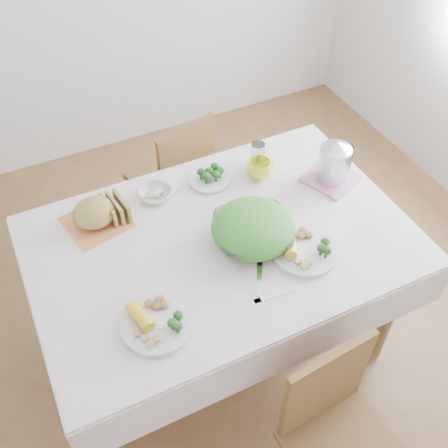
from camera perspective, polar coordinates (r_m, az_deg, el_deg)
name	(u,v)px	position (r m, az deg, el deg)	size (l,w,h in m)	color
floor	(222,341)	(2.70, -0.20, -12.57)	(3.60, 3.60, 0.00)	brown
dining_table	(222,296)	(2.38, -0.22, -7.89)	(1.40, 0.90, 0.75)	brown
tablecloth	(222,240)	(2.09, -0.25, -1.75)	(1.50, 1.00, 0.01)	white
chair_near	(349,445)	(2.02, 13.49, -22.38)	(0.37, 0.37, 0.83)	brown
chair_far	(169,168)	(2.88, -6.04, 6.13)	(0.37, 0.37, 0.82)	brown
salad_bowl	(253,233)	(2.06, 3.14, -0.94)	(0.31, 0.31, 0.08)	white
dinner_plate_left	(157,323)	(1.84, -7.26, -10.69)	(0.26, 0.26, 0.02)	white
dinner_plate_right	(304,251)	(2.05, 8.72, -2.91)	(0.26, 0.26, 0.02)	white
broccoli_plate	(209,179)	(2.33, -1.61, 4.94)	(0.19, 0.19, 0.02)	beige
napkin	(97,222)	(2.21, -13.70, 0.22)	(0.24, 0.24, 0.00)	#DC7A45
bread_loaf	(94,212)	(2.17, -13.95, 1.25)	(0.17, 0.16, 0.10)	olive
fruit_bowl	(155,194)	(2.26, -7.48, 3.28)	(0.14, 0.14, 0.04)	white
yellow_mug	(259,169)	(2.33, 3.85, 6.00)	(0.11, 0.11, 0.09)	#FFFC28
glass_tumbler	(258,154)	(2.38, 3.69, 7.60)	(0.06, 0.06, 0.12)	white
pink_tray	(331,178)	(2.38, 11.53, 4.89)	(0.21, 0.21, 0.02)	pink
electric_kettle	(334,158)	(2.31, 11.94, 7.00)	(0.14, 0.14, 0.19)	#B2B5BA
fork_right	(260,278)	(1.96, 3.89, -5.84)	(0.02, 0.17, 0.00)	silver
knife	(276,295)	(1.92, 5.67, -7.70)	(0.02, 0.17, 0.00)	silver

